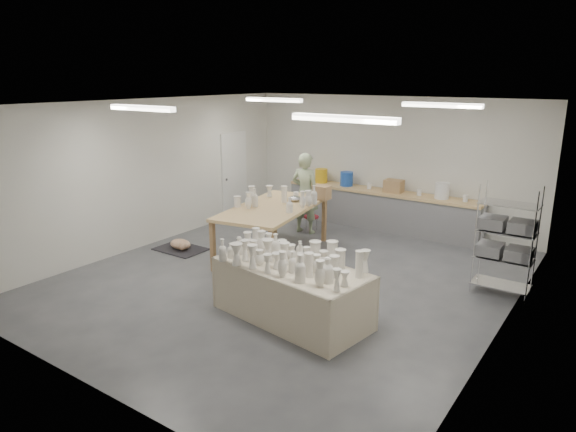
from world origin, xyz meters
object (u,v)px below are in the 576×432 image
Objects in this scene: drying_table at (291,289)px; potter at (305,193)px; work_table at (278,206)px; red_stool at (311,217)px.

potter is (-2.16, 3.71, 0.45)m from drying_table.
work_table is (-1.80, 2.20, 0.51)m from drying_table.
red_stool is at bearing -94.59° from potter.
red_stool is at bearing 126.97° from drying_table.
potter is at bearing -90.00° from red_stool.
potter reaches higher than red_stool.
drying_table is 2.89m from work_table.
drying_table is 4.32m from potter.
drying_table is at bearing -61.58° from red_stool.
potter is at bearing 128.68° from drying_table.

